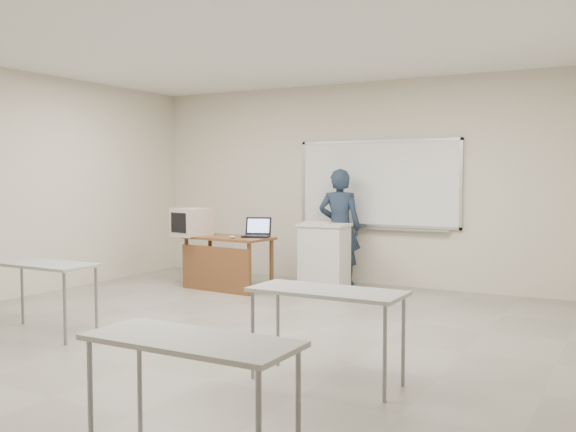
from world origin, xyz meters
The scene contains 10 objects.
floor centered at (0.00, 0.00, -0.01)m, with size 7.00×8.00×0.01m, color gray.
whiteboard centered at (0.30, 3.97, 1.48)m, with size 2.48×0.10×1.31m.
student_desks centered at (0.00, -1.35, 0.67)m, with size 4.40×2.20×0.73m.
instructor_desk centered at (-1.43, 2.49, 0.52)m, with size 1.26×0.63×0.75m.
podium centered at (-0.20, 3.20, 0.47)m, with size 0.67×0.49×0.94m.
crt_monitor centered at (-1.98, 2.48, 0.95)m, with size 0.44×0.49×0.41m.
laptop centered at (-1.03, 2.76, 0.81)m, with size 0.37×0.34×0.27m.
mouse centered at (-1.23, 2.40, 0.77)m, with size 0.10×0.07×0.04m, color #94969A.
keyboard centered at (-0.35, 3.28, 0.95)m, with size 0.41×0.14×0.02m, color #BBA998.
presenter centered at (-0.18, 3.67, 0.86)m, with size 0.63×0.41×1.72m, color black.
Camera 1 is at (3.71, -4.93, 1.60)m, focal length 40.00 mm.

